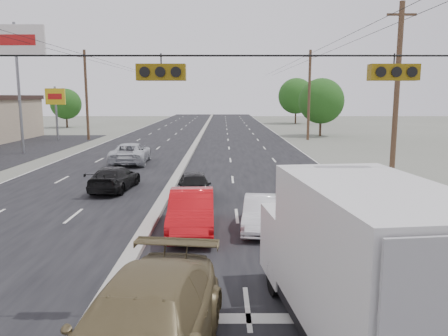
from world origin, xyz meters
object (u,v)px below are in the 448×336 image
at_px(oncoming_near, 115,179).
at_px(tree_right_mid, 321,101).
at_px(pole_sign_billboard, 16,48).
at_px(utility_pole_left_c, 86,95).
at_px(tree_right_far, 296,96).
at_px(queue_car_b, 261,214).
at_px(oncoming_far, 131,153).
at_px(red_sedan, 192,212).
at_px(pole_sign_far, 56,101).
at_px(utility_pole_right_b, 397,93).
at_px(tree_left_far, 66,104).
at_px(box_truck, 356,261).
at_px(utility_pole_right_c, 309,95).
at_px(queue_car_a, 194,186).
at_px(tan_sedan, 142,333).

bearing_deg(oncoming_near, tree_right_mid, -113.80).
distance_m(pole_sign_billboard, oncoming_near, 20.60).
xyz_separation_m(utility_pole_left_c, tree_right_far, (28.50, 30.00, -0.15)).
relative_size(queue_car_b, oncoming_far, 0.67).
height_order(tree_right_mid, red_sedan, tree_right_mid).
bearing_deg(oncoming_far, pole_sign_far, -58.84).
distance_m(pole_sign_billboard, oncoming_far, 14.42).
height_order(tree_right_mid, oncoming_near, tree_right_mid).
distance_m(utility_pole_right_b, queue_car_b, 12.86).
xyz_separation_m(tree_left_far, tree_right_mid, (37.00, -15.00, 0.62)).
height_order(pole_sign_billboard, box_truck, pole_sign_billboard).
distance_m(utility_pole_right_c, queue_car_a, 31.39).
bearing_deg(box_truck, oncoming_near, 112.96).
height_order(utility_pole_right_c, tree_left_far, utility_pole_right_c).
relative_size(utility_pole_right_b, queue_car_a, 2.59).
height_order(utility_pole_right_c, box_truck, utility_pole_right_c).
distance_m(oncoming_near, oncoming_far, 9.33).
height_order(pole_sign_far, tan_sedan, pole_sign_far).
bearing_deg(queue_car_b, queue_car_a, 127.31).
distance_m(utility_pole_right_c, tree_left_far, 39.90).
height_order(tree_right_far, red_sedan, tree_right_far).
xyz_separation_m(pole_sign_far, red_sedan, (17.67, -34.10, -3.65)).
distance_m(utility_pole_right_c, pole_sign_far, 28.51).
distance_m(red_sedan, oncoming_near, 8.53).
bearing_deg(pole_sign_billboard, tree_left_far, 103.19).
bearing_deg(queue_car_a, utility_pole_right_b, 14.15).
distance_m(tree_right_far, queue_car_b, 65.01).
bearing_deg(tree_right_far, utility_pole_right_b, -93.64).
relative_size(box_truck, oncoming_far, 1.26).
relative_size(box_truck, oncoming_near, 1.58).
relative_size(tan_sedan, red_sedan, 1.26).
xyz_separation_m(utility_pole_left_c, utility_pole_right_c, (25.00, 0.00, 0.00)).
bearing_deg(oncoming_near, red_sedan, 128.09).
relative_size(tree_right_mid, queue_car_b, 1.93).
bearing_deg(queue_car_a, utility_pole_left_c, 109.74).
xyz_separation_m(tree_right_far, red_sedan, (-14.33, -64.10, -4.20)).
bearing_deg(pole_sign_far, tree_left_far, 106.70).
height_order(pole_sign_far, red_sedan, pole_sign_far).
distance_m(tree_left_far, red_sedan, 59.13).
relative_size(tree_right_far, red_sedan, 1.78).
xyz_separation_m(utility_pole_left_c, tan_sedan, (13.90, -42.49, -4.27)).
height_order(utility_pole_right_b, tree_right_mid, utility_pole_right_b).
xyz_separation_m(tree_right_mid, oncoming_near, (-17.92, -31.91, -3.70)).
relative_size(pole_sign_far, oncoming_far, 1.09).
bearing_deg(utility_pole_left_c, red_sedan, -67.43).
distance_m(utility_pole_right_b, pole_sign_far, 37.92).
bearing_deg(queue_car_b, utility_pole_left_c, 123.05).
bearing_deg(box_truck, tan_sedan, -172.61).
bearing_deg(queue_car_a, oncoming_near, 148.11).
bearing_deg(tree_right_far, red_sedan, -102.60).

